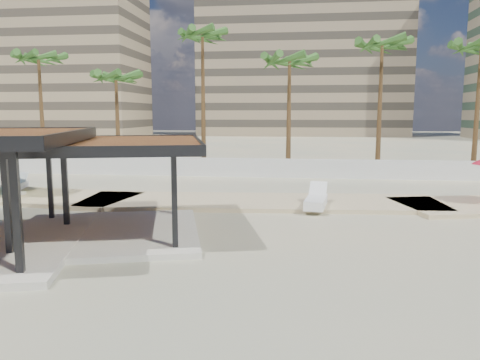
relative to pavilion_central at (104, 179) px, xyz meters
The scene contains 14 objects.
ground 3.33m from the pavilion_central, 17.26° to the right, with size 200.00×200.00×0.00m, color tan.
promenade 8.47m from the pavilion_central, 56.11° to the left, with size 44.45×7.97×0.24m.
boundary_wall 15.47m from the pavilion_central, 80.27° to the left, with size 56.00×0.30×1.20m, color silver.
building_west 79.02m from the pavilion_central, 120.38° to the left, with size 34.00×16.00×32.40m.
building_mid 78.45m from the pavilion_central, 85.11° to the left, with size 38.00×16.00×30.40m.
pavilion_central is the anchor object (origin of this frame).
umbrella_b 9.34m from the pavilion_central, 138.43° to the left, with size 4.15×4.15×2.84m.
lounger_a 11.54m from the pavilion_central, 135.96° to the left, with size 1.12×2.06×0.74m.
lounger_b 8.83m from the pavilion_central, 35.45° to the left, with size 1.07×2.46×0.90m.
palm_b 22.52m from the pavilion_central, 124.71° to the left, with size 3.00×3.00×8.84m.
palm_c 18.96m from the pavilion_central, 110.30° to the left, with size 3.00×3.00×7.38m.
palm_d 19.43m from the pavilion_central, 91.25° to the left, with size 3.00×3.00×10.21m.
palm_e 19.21m from the pavilion_central, 72.33° to the left, with size 3.00×3.00×8.34m.
palm_f 22.14m from the pavilion_central, 56.88° to the left, with size 3.00×3.00×9.31m.
Camera 1 is at (3.74, -13.69, 4.03)m, focal length 35.00 mm.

